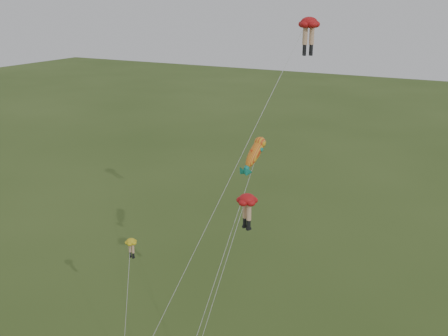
% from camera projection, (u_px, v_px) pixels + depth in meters
% --- Properties ---
extents(legs_kite_red_high, '(7.60, 15.78, 23.30)m').
position_uv_depth(legs_kite_red_high, '(307.00, 29.00, 36.60)').
color(legs_kite_red_high, red).
rests_on(legs_kite_red_high, ground).
extents(legs_kite_red_mid, '(3.23, 5.35, 12.27)m').
position_uv_depth(legs_kite_red_mid, '(246.00, 204.00, 33.15)').
color(legs_kite_red_mid, red).
rests_on(legs_kite_red_mid, ground).
extents(legs_kite_yellow, '(0.90, 2.75, 8.87)m').
position_uv_depth(legs_kite_yellow, '(131.00, 250.00, 34.43)').
color(legs_kite_yellow, gold).
rests_on(legs_kite_yellow, ground).
extents(fish_kite, '(2.32, 9.37, 15.38)m').
position_uv_depth(fish_kite, '(255.00, 154.00, 35.54)').
color(fish_kite, gold).
rests_on(fish_kite, ground).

